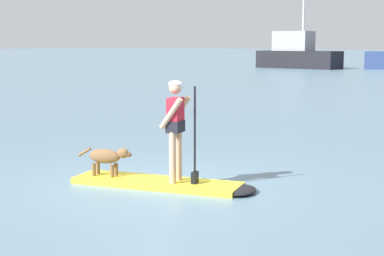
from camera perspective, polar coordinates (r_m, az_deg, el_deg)
The scene contains 5 objects.
ground_plane at distance 10.45m, azimuth -3.38°, elevation -5.51°, with size 400.00×400.00×0.00m, color slate.
paddleboard at distance 10.35m, azimuth -2.23°, elevation -5.35°, with size 3.33×1.71×0.10m.
person_paddler at distance 10.10m, azimuth -1.51°, elevation 0.44°, with size 0.67×0.57×1.73m.
dog at distance 10.77m, azimuth -8.10°, elevation -2.75°, with size 1.05×0.42×0.52m.
moored_boat_starboard at distance 59.25m, azimuth 10.02°, elevation 6.98°, with size 8.17×2.97×11.95m.
Camera 1 is at (6.69, -7.63, 2.47)m, focal length 55.84 mm.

